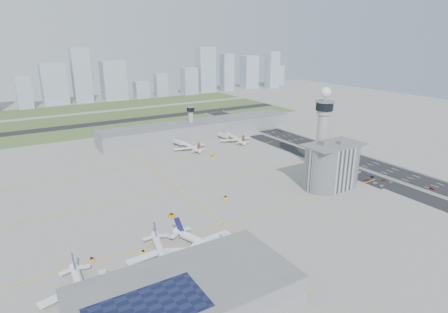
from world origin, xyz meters
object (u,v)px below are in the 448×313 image
tug_1 (143,252)px  car_hw_1 (329,150)px  admin_building (332,166)px  airplane_near_c (205,240)px  jet_bridge_far_1 (218,135)px  car_lot_0 (382,186)px  tug_5 (227,141)px  car_lot_1 (375,183)px  car_lot_8 (372,177)px  car_hw_2 (280,131)px  jet_bridge_near_0 (106,295)px  car_lot_2 (367,180)px  tug_3 (226,198)px  tug_2 (172,215)px  car_lot_7 (384,180)px  car_lot_11 (352,168)px  jet_bridge_far_0 (174,142)px  tug_4 (213,157)px  car_lot_6 (391,182)px  car_lot_3 (355,175)px  airplane_near_b (162,250)px  jet_bridge_near_2 (234,252)px  jet_bridge_near_1 (176,272)px  secondary_tower (191,119)px  car_lot_5 (340,170)px  airplane_far_a (189,144)px  airplane_far_b (236,136)px  control_tower (323,126)px  car_hw_0 (432,188)px  car_lot_4 (348,173)px  tug_0 (92,259)px  car_lot_9 (368,174)px  airplane_near_a (80,286)px  car_lot_10 (359,172)px  car_hw_4 (238,122)px

tug_1 → car_hw_1: size_ratio=0.83×
admin_building → tug_1: bearing=-174.4°
airplane_near_c → jet_bridge_far_1: 213.40m
car_lot_0 → car_hw_1: (32.59, 80.99, -0.00)m
tug_5 → car_lot_1: 152.41m
car_lot_8 → car_hw_2: size_ratio=0.72×
jet_bridge_near_0 → car_lot_2: size_ratio=3.52×
tug_3 → car_lot_2: tug_3 is taller
tug_2 → car_lot_0: 148.17m
car_lot_7 → car_lot_11: size_ratio=0.98×
car_hw_2 → tug_3: bearing=-145.3°
jet_bridge_far_0 → jet_bridge_far_1: size_ratio=1.00×
tug_4 → car_lot_6: (80.22, -116.66, -0.38)m
jet_bridge_near_0 → car_lot_3: bearing=-67.5°
airplane_near_b → jet_bridge_far_1: 223.45m
jet_bridge_near_2 → tug_4: bearing=-15.9°
jet_bridge_near_1 → car_lot_7: bearing=-71.5°
secondary_tower → car_lot_5: size_ratio=9.26×
jet_bridge_far_1 → tug_5: size_ratio=4.61×
jet_bridge_near_0 → tug_3: 108.74m
airplane_far_a → car_lot_1: (74.98, -145.15, -4.75)m
car_lot_1 → car_lot_3: bearing=7.8°
airplane_far_b → jet_bridge_far_0: 61.38m
airplane_far_a → jet_bridge_near_0: 209.55m
airplane_near_b → car_hw_1: (198.64, 86.06, -4.92)m
control_tower → car_hw_0: control_tower is taller
control_tower → admin_building: control_tower is taller
tug_4 → car_lot_2: 126.17m
car_lot_0 → car_hw_1: 87.31m
car_lot_1 → airplane_near_b: bearing=102.4°
car_lot_4 → car_hw_2: bearing=-16.1°
airplane_far_b → tug_2: size_ratio=10.69×
tug_0 → airplane_far_b: bearing=-125.9°
admin_building → jet_bridge_far_1: admin_building is taller
car_lot_2 → car_lot_9: car_lot_9 is taller
airplane_near_a → jet_bridge_far_1: size_ratio=2.74×
jet_bridge_far_0 → car_lot_1: jet_bridge_far_0 is taller
car_lot_3 → car_lot_10: bearing=-69.1°
car_lot_9 → car_hw_2: size_ratio=0.81×
tug_5 → car_lot_2: (33.01, -141.99, -0.33)m
admin_building → car_lot_2: size_ratio=10.57×
control_tower → tug_2: bearing=-173.5°
airplane_near_c → airplane_near_a: bearing=-105.1°
admin_building → airplane_near_a: admin_building is taller
tug_1 → car_hw_1: tug_1 is taller
control_tower → car_lot_6: bearing=-65.1°
car_lot_0 → car_hw_4: bearing=-12.0°
airplane_far_b → car_lot_6: 154.76m
jet_bridge_near_0 → car_lot_7: jet_bridge_near_0 is taller
car_lot_1 → car_lot_8: car_lot_1 is taller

